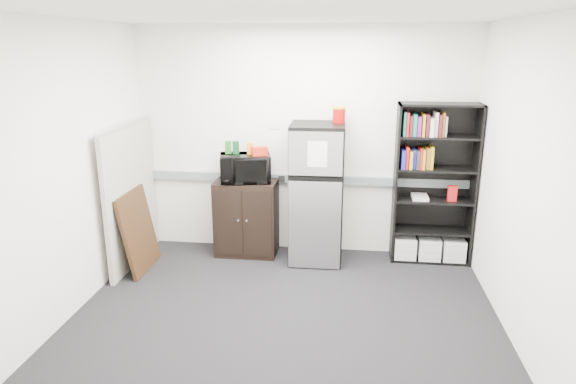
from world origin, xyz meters
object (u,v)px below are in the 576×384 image
object	(u,v)px
cabinet	(247,217)
microwave	(245,168)
refrigerator	(317,194)
bookshelf	(434,186)
cubicle_partition	(131,196)

from	to	relation	value
cabinet	microwave	distance (m)	0.62
microwave	cabinet	bearing A→B (deg)	76.67
refrigerator	bookshelf	bearing A→B (deg)	5.25
cabinet	microwave	size ratio (longest dim) A/B	1.58
cubicle_partition	cabinet	world-z (taller)	cubicle_partition
refrigerator	microwave	bearing A→B (deg)	174.74
bookshelf	cubicle_partition	world-z (taller)	bookshelf
cubicle_partition	refrigerator	bearing A→B (deg)	9.23
bookshelf	refrigerator	size ratio (longest dim) A/B	1.14
bookshelf	microwave	bearing A→B (deg)	-177.89
cabinet	bookshelf	bearing A→B (deg)	1.69
cubicle_partition	bookshelf	bearing A→B (deg)	8.06
cubicle_partition	microwave	xyz separation A→B (m)	(1.25, 0.40, 0.26)
cabinet	refrigerator	world-z (taller)	refrigerator
bookshelf	cubicle_partition	size ratio (longest dim) A/B	1.14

